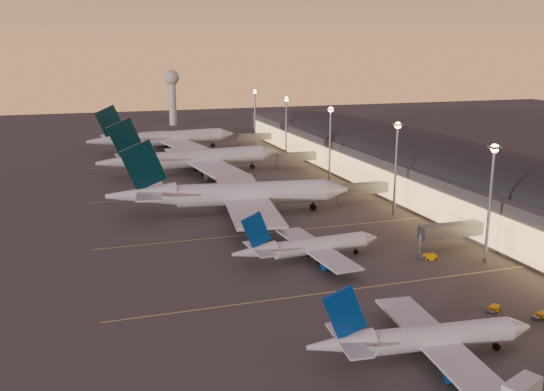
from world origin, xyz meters
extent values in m
plane|color=#44423F|center=(0.00, 0.00, 0.00)|extent=(700.00, 700.00, 0.00)
cylinder|color=silver|center=(3.35, -32.93, 3.37)|extent=(22.39, 5.92, 3.77)
cone|color=silver|center=(16.14, -34.19, 3.37)|extent=(3.92, 4.10, 3.77)
cone|color=silver|center=(-12.63, -31.36, 3.84)|extent=(10.31, 4.73, 3.77)
cube|color=silver|center=(2.28, -32.83, 2.71)|extent=(9.50, 32.20, 0.41)
cylinder|color=navy|center=(3.68, -25.95, 1.44)|extent=(5.25, 3.30, 2.83)
cylinder|color=navy|center=(2.31, -39.84, 1.44)|extent=(5.25, 3.30, 2.83)
cube|color=navy|center=(-12.14, -31.41, 8.72)|extent=(6.92, 1.24, 8.17)
cube|color=silver|center=(-11.43, -31.48, 4.41)|extent=(4.67, 11.72, 0.26)
cylinder|color=black|center=(12.60, -33.84, 0.74)|extent=(0.33, 0.33, 1.49)
cylinder|color=black|center=(12.60, -33.84, 0.53)|extent=(1.11, 0.76, 1.05)
cylinder|color=black|center=(1.83, -30.13, 0.74)|extent=(0.33, 0.33, 1.49)
cylinder|color=black|center=(1.83, -30.13, 0.53)|extent=(1.11, 0.76, 1.05)
cylinder|color=black|center=(1.31, -35.38, 0.74)|extent=(0.33, 0.33, 1.49)
cylinder|color=black|center=(1.31, -35.38, 0.53)|extent=(1.11, 0.76, 1.05)
cylinder|color=silver|center=(2.64, 12.84, 3.26)|extent=(21.62, 5.20, 3.64)
cone|color=silver|center=(15.03, 13.74, 3.26)|extent=(3.71, 3.89, 3.64)
cone|color=silver|center=(-12.86, 11.70, 3.72)|extent=(9.91, 4.34, 3.64)
cube|color=silver|center=(1.60, 12.76, 2.62)|extent=(8.44, 31.07, 0.40)
cylinder|color=navy|center=(1.80, 19.55, 1.39)|extent=(5.02, 3.08, 2.73)
cylinder|color=navy|center=(2.78, 6.08, 1.39)|extent=(5.02, 3.08, 2.73)
cube|color=navy|center=(-12.38, 11.74, 8.44)|extent=(6.70, 1.03, 7.91)
cube|color=silver|center=(-11.69, 11.79, 4.26)|extent=(4.25, 11.27, 0.26)
cylinder|color=black|center=(11.60, 13.49, 0.72)|extent=(0.31, 0.31, 1.44)
cylinder|color=black|center=(11.60, 13.49, 0.51)|extent=(1.06, 0.71, 1.02)
cylinder|color=black|center=(0.73, 15.26, 0.72)|extent=(0.31, 0.31, 1.44)
cylinder|color=black|center=(0.73, 15.26, 0.51)|extent=(1.06, 0.71, 1.02)
cylinder|color=black|center=(1.10, 10.17, 0.72)|extent=(0.31, 0.31, 1.44)
cylinder|color=black|center=(1.10, 10.17, 0.51)|extent=(1.06, 0.71, 1.02)
cylinder|color=silver|center=(-0.78, 54.27, 5.70)|extent=(42.38, 12.06, 6.34)
cone|color=silver|center=(23.32, 50.91, 5.70)|extent=(7.57, 7.21, 6.34)
cone|color=silver|center=(-30.91, 58.47, 6.50)|extent=(19.62, 8.89, 6.34)
cube|color=silver|center=(-2.79, 54.55, 4.59)|extent=(20.51, 62.35, 0.70)
cylinder|color=slate|center=(0.41, 67.71, 2.46)|extent=(10.03, 6.01, 4.75)
cylinder|color=slate|center=(-3.31, 41.01, 2.46)|extent=(10.03, 6.01, 4.75)
cube|color=black|center=(-29.97, 58.34, 14.68)|extent=(12.51, 2.67, 14.06)
cube|color=silver|center=(-28.63, 58.15, 7.45)|extent=(9.74, 22.78, 0.44)
cylinder|color=black|center=(16.66, 51.84, 1.27)|extent=(0.57, 0.57, 2.53)
cylinder|color=black|center=(16.66, 51.84, 0.89)|extent=(1.91, 1.34, 1.77)
cylinder|color=black|center=(-3.51, 59.13, 1.27)|extent=(0.57, 0.57, 2.53)
cylinder|color=black|center=(-3.51, 59.13, 0.89)|extent=(1.91, 1.34, 1.77)
cylinder|color=black|center=(-4.74, 50.34, 1.27)|extent=(0.57, 0.57, 2.53)
cylinder|color=black|center=(-4.74, 50.34, 0.89)|extent=(1.91, 1.34, 1.77)
cylinder|color=silver|center=(-0.65, 113.45, 5.77)|extent=(42.85, 11.03, 6.41)
cone|color=silver|center=(23.82, 116.16, 5.77)|extent=(7.50, 7.12, 6.41)
cone|color=silver|center=(-31.24, 110.07, 6.57)|extent=(19.74, 8.48, 6.41)
cube|color=silver|center=(-2.69, 113.23, 4.65)|extent=(19.04, 62.95, 0.71)
cylinder|color=slate|center=(-2.83, 126.93, 2.48)|extent=(10.04, 5.83, 4.81)
cylinder|color=slate|center=(0.16, 99.83, 2.48)|extent=(10.04, 5.83, 4.81)
cube|color=black|center=(-30.29, 110.18, 14.85)|extent=(12.68, 2.35, 14.23)
cube|color=silver|center=(-28.93, 110.33, 7.53)|extent=(9.25, 22.93, 0.45)
cylinder|color=black|center=(17.05, 115.41, 1.28)|extent=(0.57, 0.57, 2.56)
cylinder|color=black|center=(17.05, 115.41, 0.90)|extent=(1.91, 1.31, 1.80)
cylinder|color=black|center=(-4.55, 117.54, 1.28)|extent=(0.57, 0.57, 2.56)
cylinder|color=black|center=(-4.55, 117.54, 0.90)|extent=(1.91, 1.31, 1.80)
cylinder|color=black|center=(-3.56, 108.62, 1.28)|extent=(0.57, 0.57, 2.56)
cylinder|color=black|center=(-3.56, 108.62, 0.90)|extent=(1.91, 1.31, 1.80)
cylinder|color=silver|center=(-3.18, 168.24, 5.70)|extent=(42.36, 13.29, 6.33)
cone|color=silver|center=(20.80, 172.32, 5.70)|extent=(7.73, 7.38, 6.33)
cone|color=silver|center=(-33.16, 163.13, 6.49)|extent=(19.72, 9.42, 6.33)
cube|color=silver|center=(-5.18, 167.90, 4.59)|extent=(22.28, 62.41, 0.70)
cylinder|color=slate|center=(-6.11, 181.40, 2.45)|extent=(10.12, 6.27, 4.75)
cylinder|color=slate|center=(-1.58, 154.84, 2.45)|extent=(10.12, 6.27, 4.75)
cube|color=black|center=(-32.22, 163.28, 14.68)|extent=(12.48, 3.04, 14.06)
cube|color=silver|center=(-30.89, 163.51, 7.44)|extent=(10.37, 22.87, 0.44)
cylinder|color=black|center=(14.16, 171.19, 1.27)|extent=(0.58, 0.58, 2.53)
cylinder|color=black|center=(14.16, 171.19, 0.89)|extent=(1.93, 1.39, 1.77)
cylinder|color=black|center=(-7.26, 172.04, 1.27)|extent=(0.58, 0.58, 2.53)
cylinder|color=black|center=(-7.26, 172.04, 0.89)|extent=(1.93, 1.39, 1.77)
cylinder|color=black|center=(-5.77, 163.30, 1.27)|extent=(0.58, 0.58, 2.53)
cylinder|color=black|center=(-5.77, 163.30, 0.89)|extent=(1.93, 1.39, 1.77)
cube|color=#48474C|center=(62.00, 72.50, 6.00)|extent=(40.00, 255.00, 12.00)
ellipsoid|color=black|center=(62.00, 72.50, 12.00)|extent=(39.00, 253.00, 10.92)
cube|color=#FFC16A|center=(41.80, 72.50, 5.00)|extent=(0.40, 244.80, 8.00)
cube|color=slate|center=(34.00, 10.00, 4.50)|extent=(16.00, 3.20, 3.00)
cylinder|color=gray|center=(26.00, 10.00, 2.20)|extent=(0.70, 0.70, 4.40)
cube|color=slate|center=(34.00, 55.00, 4.50)|extent=(16.00, 3.20, 3.00)
cylinder|color=gray|center=(26.00, 55.00, 2.20)|extent=(0.70, 0.70, 4.40)
cube|color=slate|center=(34.00, 112.00, 4.50)|extent=(16.00, 3.20, 3.00)
cylinder|color=gray|center=(26.00, 112.00, 2.20)|extent=(0.70, 0.70, 4.40)
cube|color=slate|center=(34.00, 168.00, 4.50)|extent=(16.00, 3.20, 3.00)
cylinder|color=gray|center=(26.00, 168.00, 2.20)|extent=(0.70, 0.70, 4.40)
cylinder|color=gray|center=(36.00, 0.00, 12.50)|extent=(0.70, 0.70, 25.00)
cube|color=gray|center=(36.00, 0.00, 25.20)|extent=(2.20, 2.20, 0.50)
sphere|color=#FFAC5A|center=(36.00, 0.00, 25.00)|extent=(1.80, 1.80, 1.80)
cylinder|color=gray|center=(36.00, 40.00, 12.50)|extent=(0.70, 0.70, 25.00)
cube|color=gray|center=(36.00, 40.00, 25.20)|extent=(2.20, 2.20, 0.50)
sphere|color=#FFAC5A|center=(36.00, 40.00, 25.00)|extent=(1.80, 1.80, 1.80)
cylinder|color=gray|center=(36.00, 85.00, 12.50)|extent=(0.70, 0.70, 25.00)
cube|color=gray|center=(36.00, 85.00, 25.20)|extent=(2.20, 2.20, 0.50)
sphere|color=#FFAC5A|center=(36.00, 85.00, 25.00)|extent=(1.80, 1.80, 1.80)
cylinder|color=gray|center=(36.00, 130.00, 12.50)|extent=(0.70, 0.70, 25.00)
cube|color=gray|center=(36.00, 130.00, 25.20)|extent=(2.20, 2.20, 0.50)
sphere|color=#FFAC5A|center=(36.00, 130.00, 25.00)|extent=(1.80, 1.80, 1.80)
cylinder|color=gray|center=(36.00, 175.00, 12.50)|extent=(0.70, 0.70, 25.00)
cube|color=gray|center=(36.00, 175.00, 25.20)|extent=(2.20, 2.20, 0.50)
sphere|color=#FFAC5A|center=(36.00, 175.00, 25.00)|extent=(1.80, 1.80, 1.80)
cylinder|color=silver|center=(10.00, 260.00, 13.00)|extent=(4.40, 4.40, 26.00)
sphere|color=silver|center=(10.00, 260.00, 28.00)|extent=(9.00, 9.00, 9.00)
cube|color=#D8C659|center=(0.00, -5.00, 0.01)|extent=(90.00, 0.36, 0.00)
cube|color=#D8C659|center=(0.00, 35.00, 0.01)|extent=(90.00, 0.36, 0.00)
cube|color=#D8C659|center=(0.00, 80.00, 0.01)|extent=(90.00, 0.36, 0.00)
cube|color=#D8C659|center=(0.00, 135.00, 0.01)|extent=(90.00, 0.36, 0.00)
cube|color=#EF9A01|center=(11.76, -29.70, 0.55)|extent=(2.60, 1.82, 1.11)
cube|color=slate|center=(9.96, -29.94, 0.40)|extent=(1.57, 1.49, 0.81)
cylinder|color=black|center=(12.56, -28.83, 0.22)|extent=(0.46, 0.24, 0.44)
cylinder|color=black|center=(12.76, -30.32, 0.22)|extent=(0.46, 0.24, 0.44)
cylinder|color=black|center=(10.76, -29.07, 0.22)|extent=(0.46, 0.24, 0.44)
cylinder|color=black|center=(10.96, -30.57, 0.22)|extent=(0.46, 0.24, 0.44)
cube|color=#EF9A01|center=(21.41, -21.91, 0.51)|extent=(2.64, 2.40, 1.03)
cube|color=slate|center=(20.00, -22.83, 0.37)|extent=(1.76, 1.73, 0.75)
cylinder|color=black|center=(21.73, -20.87, 0.21)|extent=(0.44, 0.37, 0.41)
cylinder|color=black|center=(22.50, -22.04, 0.21)|extent=(0.44, 0.37, 0.41)
cylinder|color=black|center=(20.32, -21.79, 0.21)|extent=(0.44, 0.37, 0.41)
cylinder|color=black|center=(21.09, -22.96, 0.21)|extent=(0.44, 0.37, 0.41)
cube|color=#EF9A01|center=(25.61, 5.23, 0.58)|extent=(2.61, 1.70, 1.17)
cube|color=slate|center=(23.71, 5.31, 0.42)|extent=(1.54, 1.44, 0.85)
cylinder|color=black|center=(26.60, 5.98, 0.23)|extent=(0.47, 0.21, 0.47)
cylinder|color=black|center=(26.53, 4.39, 0.23)|extent=(0.47, 0.21, 0.47)
cylinder|color=black|center=(24.69, 6.07, 0.23)|extent=(0.47, 0.21, 0.47)
cylinder|color=black|center=(24.62, 4.48, 0.23)|extent=(0.47, 0.21, 0.47)
cube|color=#EF9A01|center=(27.68, -26.84, 0.51)|extent=(2.49, 1.86, 1.02)
cube|color=slate|center=(26.05, -27.21, 0.37)|extent=(1.54, 1.47, 0.74)
cylinder|color=black|center=(28.34, -25.97, 0.20)|extent=(0.44, 0.25, 0.41)
cylinder|color=black|center=(26.71, -26.35, 0.20)|extent=(0.44, 0.25, 0.41)
cylinder|color=black|center=(27.02, -27.71, 0.20)|extent=(0.44, 0.25, 0.41)
camera|label=1|loc=(-46.72, -103.85, 45.36)|focal=40.00mm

